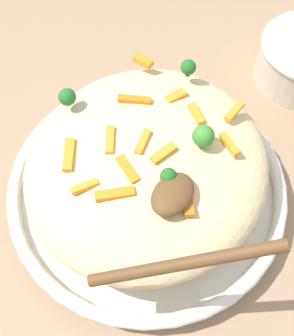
{
  "coord_description": "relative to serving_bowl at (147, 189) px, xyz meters",
  "views": [
    {
      "loc": [
        0.24,
        0.16,
        0.56
      ],
      "look_at": [
        0.0,
        0.0,
        0.08
      ],
      "focal_mm": 49.65,
      "sensor_mm": 36.0,
      "label": 1
    }
  ],
  "objects": [
    {
      "name": "broccoli_floret_1",
      "position": [
        0.0,
        -0.11,
        0.11
      ],
      "size": [
        0.02,
        0.02,
        0.02
      ],
      "color": "#205B1C",
      "rests_on": "pasta_mound"
    },
    {
      "name": "serving_bowl",
      "position": [
        0.0,
        0.0,
        0.0
      ],
      "size": [
        0.36,
        0.36,
        0.04
      ],
      "color": "white",
      "rests_on": "ground_plane"
    },
    {
      "name": "carrot_piece_1",
      "position": [
        0.04,
        0.0,
        0.1
      ],
      "size": [
        0.02,
        0.04,
        0.01
      ],
      "primitive_type": "cube",
      "rotation": [
        0.0,
        0.0,
        4.29
      ],
      "color": "orange",
      "rests_on": "pasta_mound"
    },
    {
      "name": "carrot_piece_2",
      "position": [
        0.07,
        0.01,
        0.1
      ],
      "size": [
        0.04,
        0.04,
        0.01
      ],
      "primitive_type": "cube",
      "rotation": [
        0.0,
        0.0,
        2.34
      ],
      "color": "orange",
      "rests_on": "pasta_mound"
    },
    {
      "name": "broccoli_floret_0",
      "position": [
        -0.04,
        0.05,
        0.12
      ],
      "size": [
        0.03,
        0.03,
        0.03
      ],
      "color": "#377928",
      "rests_on": "pasta_mound"
    },
    {
      "name": "carrot_piece_12",
      "position": [
        -0.1,
        -0.08,
        0.1
      ],
      "size": [
        0.01,
        0.03,
        0.01
      ],
      "primitive_type": "cube",
      "rotation": [
        0.0,
        0.0,
        4.68
      ],
      "color": "orange",
      "rests_on": "pasta_mound"
    },
    {
      "name": "carrot_piece_3",
      "position": [
        0.06,
        -0.07,
        0.1
      ],
      "size": [
        0.04,
        0.03,
        0.01
      ],
      "primitive_type": "cube",
      "rotation": [
        0.0,
        0.0,
        0.6
      ],
      "color": "orange",
      "rests_on": "pasta_mound"
    },
    {
      "name": "carrot_piece_4",
      "position": [
        0.0,
        0.02,
        0.11
      ],
      "size": [
        0.03,
        0.02,
        0.01
      ],
      "primitive_type": "cube",
      "rotation": [
        0.0,
        0.0,
        2.87
      ],
      "color": "orange",
      "rests_on": "pasta_mound"
    },
    {
      "name": "broccoli_floret_3",
      "position": [
        0.02,
        0.04,
        0.11
      ],
      "size": [
        0.02,
        0.02,
        0.02
      ],
      "color": "#205B1C",
      "rests_on": "pasta_mound"
    },
    {
      "name": "carrot_piece_7",
      "position": [
        0.03,
        0.07,
        0.1
      ],
      "size": [
        0.04,
        0.03,
        0.01
      ],
      "primitive_type": "cube",
      "rotation": [
        0.0,
        0.0,
        3.79
      ],
      "color": "orange",
      "rests_on": "pasta_mound"
    },
    {
      "name": "carrot_piece_8",
      "position": [
        -0.08,
        -0.01,
        0.1
      ],
      "size": [
        0.03,
        0.02,
        0.01
      ],
      "primitive_type": "cube",
      "rotation": [
        0.0,
        0.0,
        5.9
      ],
      "color": "orange",
      "rests_on": "pasta_mound"
    },
    {
      "name": "broccoli_floret_2",
      "position": [
        -0.12,
        -0.02,
        0.11
      ],
      "size": [
        0.02,
        0.02,
        0.02
      ],
      "color": "#205B1C",
      "rests_on": "pasta_mound"
    },
    {
      "name": "carrot_piece_5",
      "position": [
        -0.06,
        0.07,
        0.1
      ],
      "size": [
        0.02,
        0.03,
        0.01
      ],
      "primitive_type": "cube",
      "rotation": [
        0.0,
        0.0,
        4.23
      ],
      "color": "orange",
      "rests_on": "pasta_mound"
    },
    {
      "name": "carrot_piece_11",
      "position": [
        -0.1,
        0.06,
        0.1
      ],
      "size": [
        0.03,
        0.01,
        0.01
      ],
      "primitive_type": "cube",
      "rotation": [
        0.0,
        0.0,
        6.22
      ],
      "color": "orange",
      "rests_on": "pasta_mound"
    },
    {
      "name": "carrot_piece_13",
      "position": [
        -0.07,
        0.02,
        0.1
      ],
      "size": [
        0.02,
        0.03,
        0.01
      ],
      "primitive_type": "cube",
      "rotation": [
        0.0,
        0.0,
        4.1
      ],
      "color": "orange",
      "rests_on": "pasta_mound"
    },
    {
      "name": "carrot_piece_0",
      "position": [
        -0.0,
        -0.01,
        0.11
      ],
      "size": [
        0.03,
        0.02,
        0.01
      ],
      "primitive_type": "cube",
      "rotation": [
        0.0,
        0.0,
        0.24
      ],
      "color": "orange",
      "rests_on": "pasta_mound"
    },
    {
      "name": "carrot_piece_9",
      "position": [
        0.08,
        -0.03,
        0.1
      ],
      "size": [
        0.03,
        0.02,
        0.01
      ],
      "primitive_type": "cube",
      "rotation": [
        0.0,
        0.0,
        2.58
      ],
      "color": "orange",
      "rests_on": "pasta_mound"
    },
    {
      "name": "serving_spoon",
      "position": [
        0.06,
        0.08,
        0.12
      ],
      "size": [
        0.15,
        0.15,
        0.08
      ],
      "color": "brown",
      "rests_on": "pasta_mound"
    },
    {
      "name": "carrot_piece_10",
      "position": [
        -0.05,
        -0.05,
        0.1
      ],
      "size": [
        0.03,
        0.04,
        0.01
      ],
      "primitive_type": "cube",
      "rotation": [
        0.0,
        0.0,
        2.05
      ],
      "color": "orange",
      "rests_on": "pasta_mound"
    },
    {
      "name": "pasta_mound",
      "position": [
        0.0,
        0.0,
        0.06
      ],
      "size": [
        0.3,
        0.29,
        0.09
      ],
      "primitive_type": "ellipsoid",
      "color": "beige",
      "rests_on": "serving_bowl"
    },
    {
      "name": "ground_plane",
      "position": [
        0.0,
        0.0,
        -0.02
      ],
      "size": [
        2.4,
        2.4,
        0.0
      ],
      "primitive_type": "plane",
      "color": "#9E7F60"
    },
    {
      "name": "carrot_piece_6",
      "position": [
        0.02,
        -0.04,
        0.1
      ],
      "size": [
        0.04,
        0.03,
        0.01
      ],
      "primitive_type": "cube",
      "rotation": [
        0.0,
        0.0,
        0.6
      ],
      "color": "orange",
      "rests_on": "pasta_mound"
    }
  ]
}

